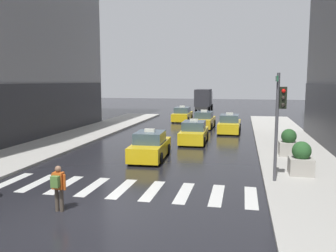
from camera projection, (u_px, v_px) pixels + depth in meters
ground_plane at (93, 215)px, 12.10m from camera, size 160.00×160.00×0.00m
crosswalk_markings at (122, 189)px, 15.01m from camera, size 11.30×2.80×0.01m
traffic_light_pole at (280, 112)px, 15.25m from camera, size 0.44×0.84×4.80m
taxi_lead at (150, 147)px, 20.79m from camera, size 2.10×4.62×1.80m
taxi_second at (194, 133)px, 26.18m from camera, size 2.00×4.57×1.80m
taxi_third at (229, 125)px, 31.31m from camera, size 2.01×4.58×1.80m
taxi_fourth at (204, 121)px, 34.45m from camera, size 2.04×4.59×1.80m
taxi_fifth at (182, 115)px, 40.13m from camera, size 1.94×4.55×1.80m
box_truck at (204, 99)px, 53.93m from camera, size 2.32×7.56×3.35m
pedestrian_with_backpack at (58, 185)px, 12.26m from camera, size 0.55×0.43×1.65m
planter_near_corner at (301, 160)px, 16.67m from camera, size 1.10×1.10×1.60m
planter_mid_block at (289, 143)px, 21.00m from camera, size 1.10×1.10×1.60m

